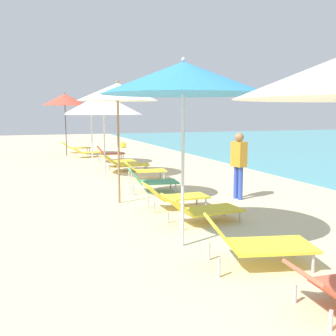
# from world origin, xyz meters

# --- Properties ---
(umbrella_third) EXTENTS (2.46, 2.46, 2.86)m
(umbrella_third) POSITION_xyz_m (0.19, 7.19, 2.56)
(umbrella_third) COLOR silver
(umbrella_third) RESTS_ON ground
(lounger_third_shoreside) EXTENTS (1.54, 0.77, 0.58)m
(lounger_third_shoreside) POSITION_xyz_m (1.00, 8.25, 0.28)
(lounger_third_shoreside) COLOR yellow
(lounger_third_shoreside) RESTS_ON ground
(lounger_third_inland) EXTENTS (1.55, 1.02, 0.68)m
(lounger_third_inland) POSITION_xyz_m (0.80, 6.08, 0.34)
(lounger_third_inland) COLOR yellow
(lounger_third_inland) RESTS_ON ground
(umbrella_fourth) EXTENTS (1.80, 1.80, 2.77)m
(umbrella_fourth) POSITION_xyz_m (-0.06, 10.43, 2.51)
(umbrella_fourth) COLOR olive
(umbrella_fourth) RESTS_ON ground
(lounger_fourth_shoreside) EXTENTS (1.35, 0.84, 0.63)m
(lounger_fourth_shoreside) POSITION_xyz_m (1.02, 11.41, 0.31)
(lounger_fourth_shoreside) COLOR #4CA572
(lounger_fourth_shoreside) RESTS_ON ground
(lounger_fourth_inland) EXTENTS (1.40, 0.57, 0.59)m
(lounger_fourth_inland) POSITION_xyz_m (0.93, 9.48, 0.29)
(lounger_fourth_inland) COLOR yellow
(lounger_fourth_inland) RESTS_ON ground
(umbrella_fifth) EXTENTS (2.46, 2.46, 2.70)m
(umbrella_fifth) POSITION_xyz_m (0.36, 14.25, 2.31)
(umbrella_fifth) COLOR silver
(umbrella_fifth) RESTS_ON ground
(lounger_fifth_shoreside) EXTENTS (1.65, 0.95, 0.58)m
(lounger_fifth_shoreside) POSITION_xyz_m (1.30, 15.20, 0.28)
(lounger_fifth_shoreside) COLOR yellow
(lounger_fifth_shoreside) RESTS_ON ground
(lounger_fifth_inland) EXTENTS (1.30, 0.69, 0.55)m
(lounger_fifth_inland) POSITION_xyz_m (1.42, 13.31, 0.30)
(lounger_fifth_inland) COLOR yellow
(lounger_fifth_inland) RESTS_ON ground
(umbrella_sixth) EXTENTS (2.04, 2.04, 2.63)m
(umbrella_sixth) POSITION_xyz_m (0.48, 17.43, 2.30)
(umbrella_sixth) COLOR silver
(umbrella_sixth) RESTS_ON ground
(lounger_sixth_shoreside) EXTENTS (1.19, 0.61, 0.64)m
(lounger_sixth_shoreside) POSITION_xyz_m (1.40, 18.51, 0.34)
(lounger_sixth_shoreside) COLOR #D8593F
(lounger_sixth_shoreside) RESTS_ON ground
(lounger_sixth_inland) EXTENTS (1.32, 0.73, 0.47)m
(lounger_sixth_inland) POSITION_xyz_m (1.28, 16.50, 0.24)
(lounger_sixth_inland) COLOR yellow
(lounger_sixth_inland) RESTS_ON ground
(umbrella_farthest) EXTENTS (2.06, 2.06, 2.99)m
(umbrella_farthest) POSITION_xyz_m (-0.16, 21.02, 2.66)
(umbrella_farthest) COLOR #4C4C51
(umbrella_farthest) RESTS_ON ground
(lounger_farthest_shoreside) EXTENTS (1.49, 0.73, 0.60)m
(lounger_farthest_shoreside) POSITION_xyz_m (0.42, 22.30, 0.30)
(lounger_farthest_shoreside) COLOR yellow
(lounger_farthest_shoreside) RESTS_ON ground
(lounger_farthest_inland) EXTENTS (1.51, 0.90, 0.47)m
(lounger_farthest_inland) POSITION_xyz_m (0.67, 20.10, 0.25)
(lounger_farthest_inland) COLOR yellow
(lounger_farthest_inland) RESTS_ON ground
(person_walking_near) EXTENTS (0.28, 0.39, 1.60)m
(person_walking_near) POSITION_xyz_m (2.71, 9.86, 0.96)
(person_walking_near) COLOR #334CB2
(person_walking_near) RESTS_ON ground
(beach_ball) EXTENTS (0.36, 0.36, 0.36)m
(beach_ball) POSITION_xyz_m (3.41, 24.38, 0.18)
(beach_ball) COLOR yellow
(beach_ball) RESTS_ON ground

